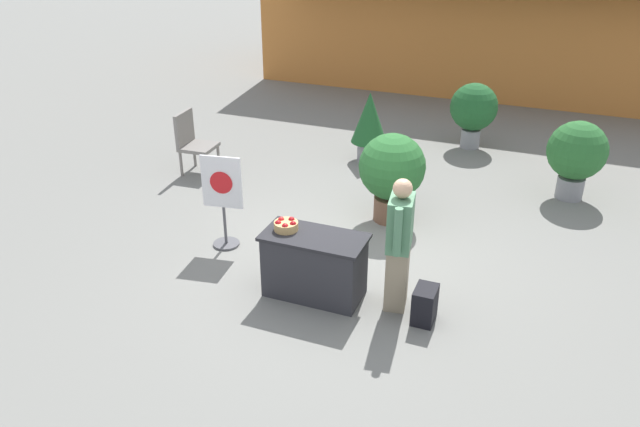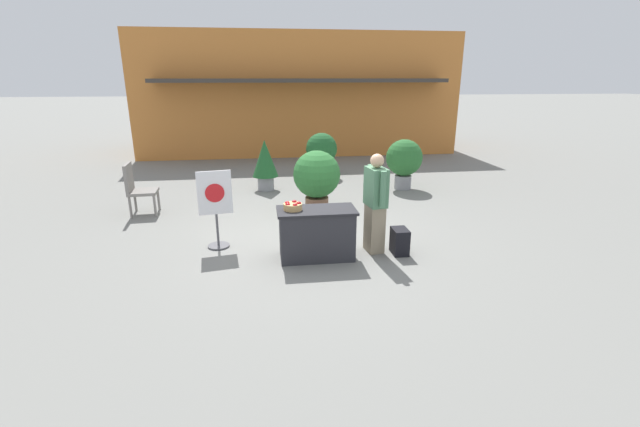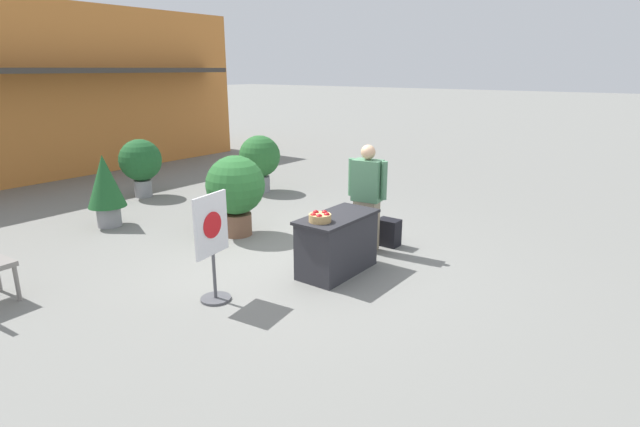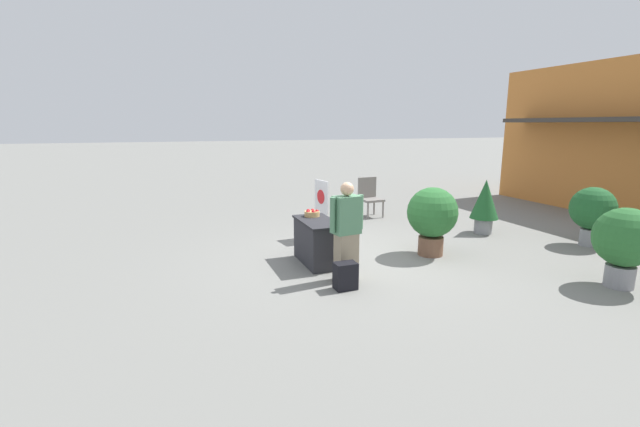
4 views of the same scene
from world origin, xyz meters
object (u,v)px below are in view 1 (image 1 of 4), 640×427
potted_plant_far_right (577,153)px  potted_plant_far_left (474,109)px  backpack (425,305)px  poster_board (223,199)px  apple_basket (286,225)px  potted_plant_near_left (369,122)px  potted_plant_near_right (392,170)px  display_table (314,265)px  person_visitor (399,244)px  patio_chair (192,140)px

potted_plant_far_right → potted_plant_far_left: (-1.85, 1.70, 0.00)m
backpack → poster_board: bearing=166.8°
apple_basket → poster_board: bearing=152.3°
potted_plant_near_left → potted_plant_near_right: bearing=-64.4°
potted_plant_near_left → potted_plant_near_right: potted_plant_near_right is taller
display_table → backpack: (1.34, -0.03, -0.19)m
potted_plant_far_right → display_table: bearing=-124.2°
display_table → person_visitor: person_visitor is taller
backpack → potted_plant_far_right: (1.38, 4.05, 0.54)m
poster_board → potted_plant_near_left: (0.85, 3.70, 0.02)m
potted_plant_far_right → potted_plant_near_left: potted_plant_near_left is taller
display_table → backpack: display_table is taller
apple_basket → patio_chair: bearing=138.0°
potted_plant_far_right → potted_plant_near_left: 3.47m
person_visitor → poster_board: 2.59m
poster_board → potted_plant_far_left: size_ratio=1.05×
patio_chair → potted_plant_far_left: bearing=31.8°
potted_plant_far_right → potted_plant_near_right: size_ratio=0.95×
person_visitor → potted_plant_near_right: 2.18m
display_table → potted_plant_near_left: bearing=99.5°
potted_plant_near_left → poster_board: bearing=-102.9°
backpack → potted_plant_near_right: potted_plant_near_right is taller
backpack → potted_plant_near_left: bearing=115.3°
patio_chair → apple_basket: bearing=-45.6°
apple_basket → backpack: 1.82m
display_table → backpack: 1.35m
poster_board → potted_plant_far_left: 5.62m
display_table → patio_chair: bearing=141.1°
apple_basket → backpack: bearing=-1.5°
person_visitor → poster_board: size_ratio=1.23×
potted_plant_near_left → potted_plant_far_right: bearing=-5.6°
apple_basket → potted_plant_far_left: size_ratio=0.23×
apple_basket → potted_plant_near_left: 4.36m
potted_plant_near_left → potted_plant_far_left: bearing=40.4°
poster_board → potted_plant_far_left: (2.45, 5.06, 0.06)m
apple_basket → patio_chair: (-3.00, 2.70, -0.27)m
poster_board → potted_plant_near_right: size_ratio=0.98×
person_visitor → potted_plant_far_right: person_visitor is taller
potted_plant_far_right → backpack: bearing=-108.9°
potted_plant_near_left → potted_plant_far_left: size_ratio=1.02×
poster_board → potted_plant_near_right: potted_plant_near_right is taller
potted_plant_near_right → person_visitor: bearing=-72.0°
display_table → poster_board: size_ratio=0.93×
person_visitor → poster_board: bearing=-19.8°
display_table → apple_basket: (-0.36, 0.01, 0.46)m
person_visitor → patio_chair: size_ratio=1.50×
backpack → potted_plant_near_left: potted_plant_near_left is taller
apple_basket → potted_plant_near_right: 2.30m
person_visitor → backpack: person_visitor is taller
potted_plant_near_right → display_table: bearing=-97.4°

